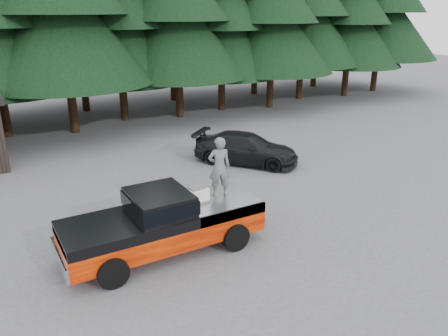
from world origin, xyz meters
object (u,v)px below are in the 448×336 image
pickup_truck (164,231)px  air_compressor (197,195)px  man_on_bed (219,167)px  parked_car (246,148)px

pickup_truck → air_compressor: (1.12, 0.05, 0.87)m
air_compressor → man_on_bed: man_on_bed is taller
air_compressor → man_on_bed: (0.82, 0.06, 0.73)m
parked_car → pickup_truck: bearing=-179.5°
pickup_truck → air_compressor: bearing=2.7°
man_on_bed → air_compressor: bearing=21.2°
pickup_truck → man_on_bed: 2.52m
pickup_truck → parked_car: size_ratio=1.24×
pickup_truck → air_compressor: 1.42m
man_on_bed → parked_car: (4.48, 5.36, -1.57)m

